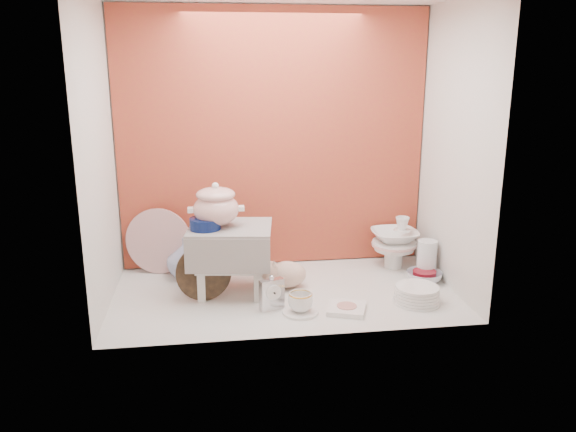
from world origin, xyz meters
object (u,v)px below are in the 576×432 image
plush_pig (287,274)px  crystal_bowl (424,277)px  step_stool (231,260)px  gold_rim_teacup (300,302)px  dinner_plate_stack (417,294)px  blue_white_vase (186,258)px  mantel_clock (272,293)px  floral_platter (159,241)px  porcelain_tower (394,242)px  soup_tureen (216,205)px

plush_pig → crystal_bowl: bearing=7.3°
step_stool → plush_pig: (0.30, 0.02, -0.10)m
gold_rim_teacup → dinner_plate_stack: size_ratio=0.50×
blue_white_vase → crystal_bowl: bearing=-11.4°
plush_pig → gold_rim_teacup: plush_pig is taller
mantel_clock → crystal_bowl: 0.92m
floral_platter → step_stool: bearing=-41.2°
plush_pig → dinner_plate_stack: bearing=-15.3°
mantel_clock → blue_white_vase: bearing=110.9°
blue_white_vase → dinner_plate_stack: size_ratio=0.96×
crystal_bowl → porcelain_tower: (-0.09, 0.26, 0.12)m
floral_platter → gold_rim_teacup: (0.72, -0.67, -0.13)m
step_stool → blue_white_vase: 0.36m
step_stool → plush_pig: 0.32m
soup_tureen → plush_pig: soup_tureen is taller
step_stool → porcelain_tower: step_stool is taller
blue_white_vase → crystal_bowl: size_ratio=1.18×
gold_rim_teacup → dinner_plate_stack: (0.61, 0.05, -0.02)m
gold_rim_teacup → crystal_bowl: size_ratio=0.62×
porcelain_tower → mantel_clock: bearing=-147.4°
step_stool → mantel_clock: 0.33m
gold_rim_teacup → step_stool: bearing=135.5°
step_stool → soup_tureen: 0.31m
mantel_clock → crystal_bowl: bearing=-4.1°
dinner_plate_stack → soup_tureen: bearing=164.8°
step_stool → blue_white_vase: step_stool is taller
soup_tureen → blue_white_vase: soup_tureen is taller
blue_white_vase → mantel_clock: blue_white_vase is taller
plush_pig → dinner_plate_stack: (0.63, -0.29, -0.04)m
crystal_bowl → plush_pig: bearing=178.3°
floral_platter → blue_white_vase: bearing=-30.6°
gold_rim_teacup → dinner_plate_stack: gold_rim_teacup is taller
plush_pig → gold_rim_teacup: (0.02, -0.33, -0.02)m
blue_white_vase → plush_pig: blue_white_vase is taller
floral_platter → blue_white_vase: size_ratio=1.66×
step_stool → crystal_bowl: bearing=7.4°
mantel_clock → dinner_plate_stack: 0.75m
floral_platter → dinner_plate_stack: 1.48m
plush_pig → blue_white_vase: bearing=164.9°
plush_pig → gold_rim_teacup: size_ratio=2.25×
soup_tureen → gold_rim_teacup: bearing=-39.2°
plush_pig → dinner_plate_stack: plush_pig is taller
gold_rim_teacup → dinner_plate_stack: bearing=4.3°
step_stool → gold_rim_teacup: bearing=-36.8°
soup_tureen → gold_rim_teacup: soup_tureen is taller
plush_pig → porcelain_tower: porcelain_tower is taller
blue_white_vase → dinner_plate_stack: blue_white_vase is taller
dinner_plate_stack → porcelain_tower: bearing=85.0°
blue_white_vase → dinner_plate_stack: (1.18, -0.53, -0.07)m
soup_tureen → gold_rim_teacup: size_ratio=2.28×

